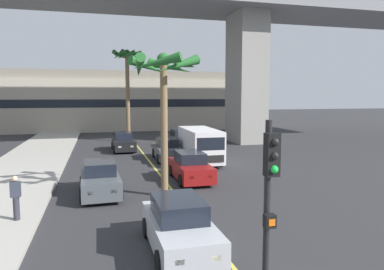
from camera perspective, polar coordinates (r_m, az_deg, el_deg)
The scene contains 13 objects.
lane_stripe_center at distance 23.72m, azimuth -6.18°, elevation -4.97°, with size 0.14×56.00×0.01m, color #DBCC4C.
pier_building_backdrop at distance 50.43m, azimuth -10.90°, elevation 5.31°, with size 39.62×8.04×7.84m.
car_queue_front at distance 11.05m, azimuth -2.05°, elevation -14.41°, with size 1.85×4.11×1.56m.
car_queue_second at distance 19.66m, azimuth -0.26°, elevation -5.16°, with size 1.85×4.11×1.56m.
car_queue_third at distance 32.02m, azimuth -1.86°, elevation -0.71°, with size 1.88×4.12×1.56m.
car_queue_fourth at distance 17.42m, azimuth -14.45°, elevation -6.85°, with size 1.95×4.16×1.56m.
car_queue_fifth at distance 26.00m, azimuth -3.98°, elevation -2.36°, with size 1.92×4.15×1.56m.
car_queue_sixth at distance 30.61m, azimuth -10.87°, elevation -1.15°, with size 1.92×4.14×1.56m.
delivery_van at distance 24.53m, azimuth 1.31°, elevation -1.53°, with size 2.24×5.29×2.36m.
traffic_light_median_near at distance 6.64m, azimuth 12.15°, elevation -10.56°, with size 0.24×0.37×4.20m.
palm_tree_near_median at distance 16.23m, azimuth -4.58°, elevation 9.04°, with size 3.15×3.31×6.52m.
palm_tree_mid_median at distance 36.59m, azimuth -10.28°, elevation 10.26°, with size 2.99×3.02×9.15m.
pedestrian_near_crosswalk at distance 14.50m, azimuth -26.27°, elevation -8.86°, with size 0.34×0.22×1.62m.
Camera 1 is at (-3.43, 0.98, 4.62)m, focal length 33.47 mm.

